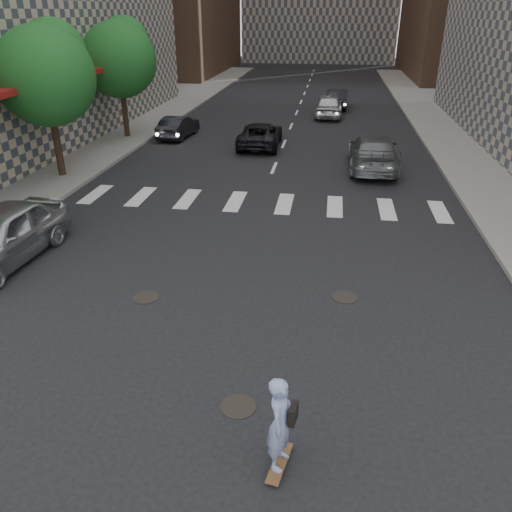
{
  "coord_description": "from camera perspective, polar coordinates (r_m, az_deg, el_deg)",
  "views": [
    {
      "loc": [
        2.63,
        -9.8,
        6.94
      ],
      "look_at": [
        0.95,
        1.54,
        1.3
      ],
      "focal_mm": 35.0,
      "sensor_mm": 36.0,
      "label": 1
    }
  ],
  "objects": [
    {
      "name": "manhole_a",
      "position": [
        10.17,
        -2.03,
        -16.8
      ],
      "size": [
        0.7,
        0.7,
        0.02
      ],
      "primitive_type": "cylinder",
      "color": "black",
      "rests_on": "ground"
    },
    {
      "name": "manhole_b",
      "position": [
        13.8,
        -12.46,
        -4.63
      ],
      "size": [
        0.7,
        0.7,
        0.02
      ],
      "primitive_type": "cylinder",
      "color": "black",
      "rests_on": "ground"
    },
    {
      "name": "traffic_car_e",
      "position": [
        41.6,
        9.23,
        17.33
      ],
      "size": [
        1.68,
        4.55,
        1.49
      ],
      "primitive_type": "imported",
      "rotation": [
        0.0,
        0.0,
        3.12
      ],
      "color": "black",
      "rests_on": "ground"
    },
    {
      "name": "skateboarder",
      "position": [
        8.48,
        2.87,
        -18.59
      ],
      "size": [
        0.54,
        0.96,
        1.85
      ],
      "rotation": [
        0.0,
        0.0,
        -0.19
      ],
      "color": "brown",
      "rests_on": "ground"
    },
    {
      "name": "traffic_car_d",
      "position": [
        37.99,
        8.3,
        16.68
      ],
      "size": [
        1.95,
        4.79,
        1.63
      ],
      "primitive_type": "imported",
      "rotation": [
        0.0,
        0.0,
        3.15
      ],
      "color": "#ADAFB4",
      "rests_on": "ground"
    },
    {
      "name": "traffic_car_b",
      "position": [
        25.22,
        13.22,
        11.48
      ],
      "size": [
        2.33,
        5.65,
        1.63
      ],
      "primitive_type": "imported",
      "rotation": [
        0.0,
        0.0,
        3.13
      ],
      "color": "slate",
      "rests_on": "ground"
    },
    {
      "name": "manhole_c",
      "position": [
        13.7,
        10.09,
        -4.64
      ],
      "size": [
        0.7,
        0.7,
        0.02
      ],
      "primitive_type": "cylinder",
      "color": "black",
      "rests_on": "ground"
    },
    {
      "name": "traffic_car_c",
      "position": [
        28.94,
        0.5,
        13.69
      ],
      "size": [
        2.3,
        4.84,
        1.33
      ],
      "primitive_type": "imported",
      "rotation": [
        0.0,
        0.0,
        3.16
      ],
      "color": "black",
      "rests_on": "ground"
    },
    {
      "name": "tree_b",
      "position": [
        24.28,
        -22.76,
        18.91
      ],
      "size": [
        4.2,
        4.2,
        6.6
      ],
      "color": "#382619",
      "rests_on": "sidewalk_left"
    },
    {
      "name": "sidewalk_left",
      "position": [
        35.05,
        -21.62,
        13.14
      ],
      "size": [
        13.0,
        80.0,
        0.15
      ],
      "primitive_type": "cube",
      "color": "gray",
      "rests_on": "ground"
    },
    {
      "name": "traffic_car_a",
      "position": [
        31.51,
        -8.87,
        14.39
      ],
      "size": [
        1.72,
        4.04,
        1.29
      ],
      "primitive_type": "imported",
      "rotation": [
        0.0,
        0.0,
        3.05
      ],
      "color": "black",
      "rests_on": "ground"
    },
    {
      "name": "ground",
      "position": [
        12.29,
        -5.5,
        -8.31
      ],
      "size": [
        160.0,
        160.0,
        0.0
      ],
      "primitive_type": "plane",
      "color": "black",
      "rests_on": "ground"
    },
    {
      "name": "tree_c",
      "position": [
        31.44,
        -15.25,
        21.2
      ],
      "size": [
        4.2,
        4.2,
        6.6
      ],
      "color": "#382619",
      "rests_on": "sidewalk_left"
    },
    {
      "name": "silver_sedan",
      "position": [
        16.9,
        -27.12,
        2.09
      ],
      "size": [
        2.35,
        5.16,
        1.72
      ],
      "primitive_type": "imported",
      "rotation": [
        0.0,
        0.0,
        -0.06
      ],
      "color": "#ACAEB3",
      "rests_on": "ground"
    }
  ]
}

